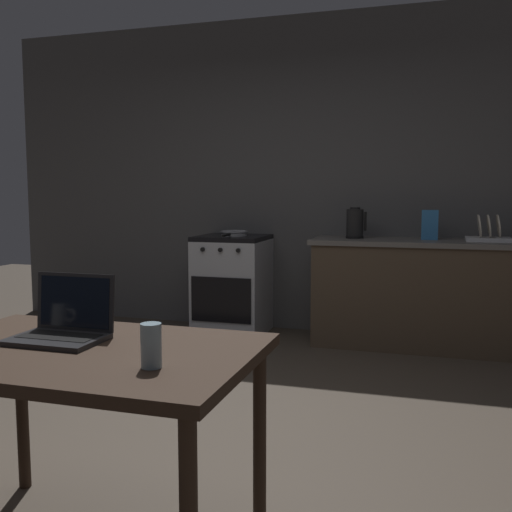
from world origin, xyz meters
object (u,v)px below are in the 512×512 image
stove_oven (232,284)px  frying_pan (234,233)px  dining_table (83,370)px  drinking_glass (151,346)px  dish_rack (489,235)px  cereal_box (430,225)px  laptop (63,327)px  electric_kettle (355,223)px

stove_oven → frying_pan: 0.47m
dining_table → drinking_glass: size_ratio=8.76×
drinking_glass → dish_rack: bearing=70.1°
frying_pan → cereal_box: 1.67m
drinking_glass → laptop: bearing=155.2°
laptop → cereal_box: bearing=71.2°
dining_table → drinking_glass: bearing=-22.4°
laptop → cereal_box: cereal_box is taller
electric_kettle → cereal_box: 0.60m
stove_oven → electric_kettle: 1.23m
frying_pan → dish_rack: dish_rack is taller
dish_rack → stove_oven: bearing=-179.9°
laptop → frying_pan: bearing=100.3°
dining_table → cereal_box: size_ratio=4.86×
drinking_glass → cereal_box: bearing=77.2°
laptop → electric_kettle: (0.63, 3.16, 0.22)m
laptop → dish_rack: bearing=64.4°
laptop → cereal_box: 3.41m
frying_pan → drinking_glass: frying_pan is taller
electric_kettle → drinking_glass: (-0.17, -3.37, -0.20)m
laptop → dining_table: bearing=-28.2°
laptop → drinking_glass: (0.46, -0.21, 0.02)m
dining_table → laptop: laptop is taller
dining_table → dish_rack: size_ratio=3.46×
dining_table → drinking_glass: 0.38m
stove_oven → electric_kettle: size_ratio=3.39×
stove_oven → dining_table: stove_oven is taller
laptop → dish_rack: (1.68, 3.16, 0.14)m
electric_kettle → stove_oven: bearing=-179.9°
cereal_box → frying_pan: bearing=-178.3°
electric_kettle → drinking_glass: bearing=-92.9°
stove_oven → dish_rack: dish_rack is taller
drinking_glass → cereal_box: size_ratio=0.56×
laptop → drinking_glass: laptop is taller
dining_table → laptop: (-0.13, 0.08, 0.13)m
frying_pan → dish_rack: size_ratio=1.23×
drinking_glass → electric_kettle: bearing=87.1°
dining_table → frying_pan: (-0.57, 3.20, 0.25)m
frying_pan → drinking_glass: (0.89, -3.34, -0.10)m
cereal_box → dish_rack: bearing=-2.6°
stove_oven → laptop: laptop is taller
stove_oven → drinking_glass: size_ratio=6.59×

